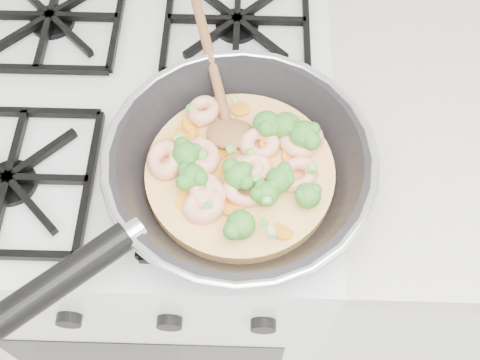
{
  "coord_description": "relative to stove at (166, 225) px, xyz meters",
  "views": [
    {
      "loc": [
        0.17,
        1.17,
        1.6
      ],
      "look_at": [
        0.16,
        1.55,
        0.93
      ],
      "focal_mm": 43.77,
      "sensor_mm": 36.0,
      "label": 1
    }
  ],
  "objects": [
    {
      "name": "skillet",
      "position": [
        0.16,
        -0.15,
        0.5
      ],
      "size": [
        0.45,
        0.54,
        0.1
      ],
      "rotation": [
        0.0,
        0.0,
        -0.17
      ],
      "color": "black",
      "rests_on": "stove"
    },
    {
      "name": "stove",
      "position": [
        0.0,
        0.0,
        0.0
      ],
      "size": [
        0.6,
        0.6,
        0.92
      ],
      "color": "white",
      "rests_on": "ground"
    }
  ]
}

